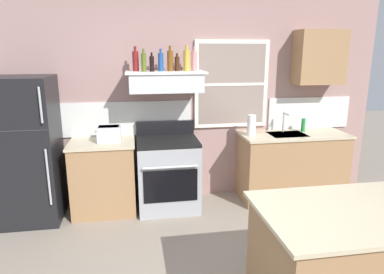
# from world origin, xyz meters

# --- Properties ---
(back_wall) EXTENTS (5.40, 0.11, 2.70)m
(back_wall) POSITION_xyz_m (0.03, 2.23, 1.35)
(back_wall) COLOR gray
(back_wall) RESTS_ON ground_plane
(refrigerator) EXTENTS (0.70, 0.72, 1.71)m
(refrigerator) POSITION_xyz_m (-1.90, 1.84, 0.86)
(refrigerator) COLOR black
(refrigerator) RESTS_ON ground_plane
(counter_left_of_stove) EXTENTS (0.79, 0.63, 0.91)m
(counter_left_of_stove) POSITION_xyz_m (-1.05, 1.90, 0.46)
(counter_left_of_stove) COLOR #9E754C
(counter_left_of_stove) RESTS_ON ground_plane
(toaster) EXTENTS (0.30, 0.20, 0.19)m
(toaster) POSITION_xyz_m (-0.95, 1.89, 1.01)
(toaster) COLOR silver
(toaster) RESTS_ON counter_left_of_stove
(stove_range) EXTENTS (0.76, 0.69, 1.09)m
(stove_range) POSITION_xyz_m (-0.25, 1.86, 0.46)
(stove_range) COLOR #9EA0A5
(stove_range) RESTS_ON ground_plane
(range_hood_shelf) EXTENTS (0.96, 0.52, 0.24)m
(range_hood_shelf) POSITION_xyz_m (-0.25, 1.96, 1.62)
(range_hood_shelf) COLOR silver
(bottle_red_label_wine) EXTENTS (0.07, 0.07, 0.29)m
(bottle_red_label_wine) POSITION_xyz_m (-0.60, 2.00, 1.87)
(bottle_red_label_wine) COLOR maroon
(bottle_red_label_wine) RESTS_ON range_hood_shelf
(bottle_olive_oil_square) EXTENTS (0.06, 0.06, 0.26)m
(bottle_olive_oil_square) POSITION_xyz_m (-0.51, 1.91, 1.86)
(bottle_olive_oil_square) COLOR #4C601E
(bottle_olive_oil_square) RESTS_ON range_hood_shelf
(bottle_balsamic_dark) EXTENTS (0.06, 0.06, 0.22)m
(bottle_balsamic_dark) POSITION_xyz_m (-0.41, 1.91, 1.84)
(bottle_balsamic_dark) COLOR black
(bottle_balsamic_dark) RESTS_ON range_hood_shelf
(bottle_blue_liqueur) EXTENTS (0.07, 0.07, 0.27)m
(bottle_blue_liqueur) POSITION_xyz_m (-0.30, 1.96, 1.86)
(bottle_blue_liqueur) COLOR #1E478C
(bottle_blue_liqueur) RESTS_ON range_hood_shelf
(bottle_amber_wine) EXTENTS (0.07, 0.07, 0.30)m
(bottle_amber_wine) POSITION_xyz_m (-0.19, 1.95, 1.87)
(bottle_amber_wine) COLOR brown
(bottle_amber_wine) RESTS_ON range_hood_shelf
(bottle_brown_stout) EXTENTS (0.06, 0.06, 0.21)m
(bottle_brown_stout) POSITION_xyz_m (-0.10, 1.97, 1.83)
(bottle_brown_stout) COLOR #381E0F
(bottle_brown_stout) RESTS_ON range_hood_shelf
(bottle_champagne_gold_foil) EXTENTS (0.08, 0.08, 0.31)m
(bottle_champagne_gold_foil) POSITION_xyz_m (0.01, 1.96, 1.87)
(bottle_champagne_gold_foil) COLOR #B29333
(bottle_champagne_gold_foil) RESTS_ON range_hood_shelf
(bottle_rose_pink) EXTENTS (0.07, 0.07, 0.29)m
(bottle_rose_pink) POSITION_xyz_m (0.11, 1.96, 1.87)
(bottle_rose_pink) COLOR #C67F84
(bottle_rose_pink) RESTS_ON range_hood_shelf
(counter_right_with_sink) EXTENTS (1.43, 0.63, 0.91)m
(counter_right_with_sink) POSITION_xyz_m (1.45, 1.90, 0.46)
(counter_right_with_sink) COLOR #9E754C
(counter_right_with_sink) RESTS_ON ground_plane
(sink_faucet) EXTENTS (0.03, 0.17, 0.28)m
(sink_faucet) POSITION_xyz_m (1.35, 2.00, 1.08)
(sink_faucet) COLOR silver
(sink_faucet) RESTS_ON counter_right_with_sink
(paper_towel_roll) EXTENTS (0.11, 0.11, 0.27)m
(paper_towel_roll) POSITION_xyz_m (0.85, 1.90, 1.04)
(paper_towel_roll) COLOR white
(paper_towel_roll) RESTS_ON counter_right_with_sink
(dish_soap_bottle) EXTENTS (0.06, 0.06, 0.18)m
(dish_soap_bottle) POSITION_xyz_m (1.63, 2.00, 1.00)
(dish_soap_bottle) COLOR #268C3F
(dish_soap_bottle) RESTS_ON counter_right_with_sink
(kitchen_island) EXTENTS (1.40, 0.90, 0.91)m
(kitchen_island) POSITION_xyz_m (0.88, -0.30, 0.46)
(kitchen_island) COLOR #9E754C
(kitchen_island) RESTS_ON ground_plane
(upper_cabinet_right) EXTENTS (0.64, 0.32, 0.70)m
(upper_cabinet_right) POSITION_xyz_m (1.80, 2.04, 1.90)
(upper_cabinet_right) COLOR #9E754C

